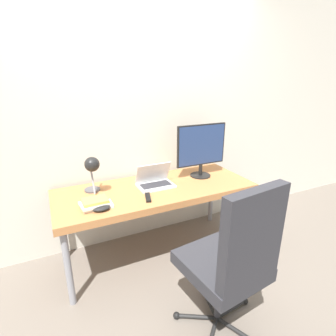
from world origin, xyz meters
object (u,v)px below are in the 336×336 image
laptop (155,181)px  game_controller (101,208)px  monitor (201,148)px  book_stack (96,203)px  desk_lamp (92,168)px  office_chair (233,258)px

laptop → game_controller: bearing=-154.6°
monitor → book_stack: monitor is taller
desk_lamp → game_controller: bearing=-91.2°
monitor → office_chair: size_ratio=0.48×
monitor → book_stack: bearing=-167.8°
laptop → monitor: size_ratio=0.61×
monitor → laptop: bearing=-175.6°
office_chair → desk_lamp: bearing=120.3°
laptop → monitor: monitor is taller
laptop → book_stack: bearing=-161.2°
laptop → desk_lamp: (-0.54, 0.03, 0.19)m
office_chair → game_controller: office_chair is taller
desk_lamp → book_stack: desk_lamp is taller
desk_lamp → office_chair: size_ratio=0.31×
laptop → book_stack: size_ratio=1.31×
laptop → desk_lamp: desk_lamp is taller
office_chair → laptop: bearing=94.5°
laptop → game_controller: size_ratio=2.37×
monitor → game_controller: size_ratio=3.87×
monitor → office_chair: bearing=-112.0°
desk_lamp → game_controller: desk_lamp is taller
laptop → book_stack: 0.60m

